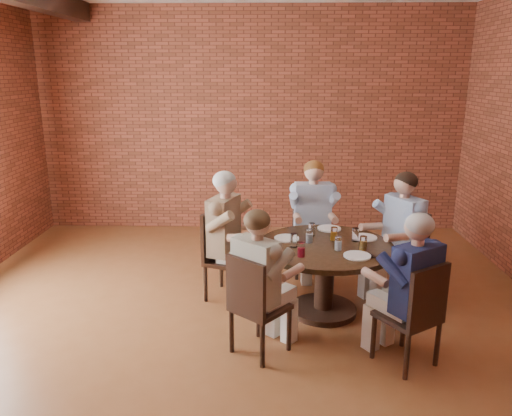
{
  "coord_description": "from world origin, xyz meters",
  "views": [
    {
      "loc": [
        0.26,
        -4.24,
        2.44
      ],
      "look_at": [
        0.14,
        1.0,
        1.0
      ],
      "focal_mm": 35.0,
      "sensor_mm": 36.0,
      "label": 1
    }
  ],
  "objects_px": {
    "chair_d": "(254,303)",
    "smartphone": "(369,255)",
    "chair_e": "(416,312)",
    "chair_a": "(404,249)",
    "chair_b": "(312,230)",
    "diner_b": "(313,219)",
    "dining_table": "(325,265)",
    "diner_d": "(260,283)",
    "diner_a": "(398,236)",
    "diner_c": "(230,236)",
    "chair_c": "(222,251)",
    "diner_e": "(409,290)"
  },
  "relations": [
    {
      "from": "chair_d",
      "to": "smartphone",
      "type": "distance_m",
      "value": 1.23
    },
    {
      "from": "chair_d",
      "to": "chair_e",
      "type": "relative_size",
      "value": 0.99
    },
    {
      "from": "chair_a",
      "to": "chair_b",
      "type": "xyz_separation_m",
      "value": [
        -0.97,
        0.66,
        0.0
      ]
    },
    {
      "from": "chair_a",
      "to": "diner_b",
      "type": "bearing_deg",
      "value": -148.12
    },
    {
      "from": "dining_table",
      "to": "chair_e",
      "type": "xyz_separation_m",
      "value": [
        0.65,
        -0.99,
        -0.02
      ]
    },
    {
      "from": "diner_d",
      "to": "chair_e",
      "type": "relative_size",
      "value": 1.41
    },
    {
      "from": "dining_table",
      "to": "chair_d",
      "type": "relative_size",
      "value": 1.47
    },
    {
      "from": "chair_d",
      "to": "diner_d",
      "type": "distance_m",
      "value": 0.18
    },
    {
      "from": "diner_a",
      "to": "diner_d",
      "type": "distance_m",
      "value": 1.93
    },
    {
      "from": "diner_a",
      "to": "smartphone",
      "type": "distance_m",
      "value": 0.89
    },
    {
      "from": "chair_b",
      "to": "chair_d",
      "type": "relative_size",
      "value": 1.05
    },
    {
      "from": "chair_a",
      "to": "diner_c",
      "type": "height_order",
      "value": "diner_c"
    },
    {
      "from": "chair_c",
      "to": "chair_d",
      "type": "relative_size",
      "value": 1.05
    },
    {
      "from": "chair_b",
      "to": "chair_c",
      "type": "relative_size",
      "value": 0.99
    },
    {
      "from": "diner_a",
      "to": "diner_d",
      "type": "height_order",
      "value": "diner_a"
    },
    {
      "from": "diner_c",
      "to": "chair_e",
      "type": "height_order",
      "value": "diner_c"
    },
    {
      "from": "dining_table",
      "to": "chair_d",
      "type": "distance_m",
      "value": 1.09
    },
    {
      "from": "dining_table",
      "to": "chair_b",
      "type": "distance_m",
      "value": 1.16
    },
    {
      "from": "diner_b",
      "to": "dining_table",
      "type": "bearing_deg",
      "value": -90.0
    },
    {
      "from": "diner_b",
      "to": "smartphone",
      "type": "height_order",
      "value": "diner_b"
    },
    {
      "from": "chair_c",
      "to": "chair_d",
      "type": "distance_m",
      "value": 1.28
    },
    {
      "from": "chair_c",
      "to": "smartphone",
      "type": "relative_size",
      "value": 7.83
    },
    {
      "from": "chair_a",
      "to": "chair_e",
      "type": "relative_size",
      "value": 1.03
    },
    {
      "from": "smartphone",
      "to": "diner_e",
      "type": "bearing_deg",
      "value": -91.37
    },
    {
      "from": "chair_d",
      "to": "diner_d",
      "type": "height_order",
      "value": "diner_d"
    },
    {
      "from": "dining_table",
      "to": "chair_b",
      "type": "bearing_deg",
      "value": 91.97
    },
    {
      "from": "chair_c",
      "to": "smartphone",
      "type": "distance_m",
      "value": 1.65
    },
    {
      "from": "chair_b",
      "to": "diner_e",
      "type": "bearing_deg",
      "value": -74.73
    },
    {
      "from": "diner_c",
      "to": "diner_d",
      "type": "xyz_separation_m",
      "value": [
        0.35,
        -1.12,
        -0.05
      ]
    },
    {
      "from": "chair_b",
      "to": "smartphone",
      "type": "height_order",
      "value": "chair_b"
    },
    {
      "from": "dining_table",
      "to": "diner_a",
      "type": "relative_size",
      "value": 0.98
    },
    {
      "from": "diner_b",
      "to": "diner_e",
      "type": "xyz_separation_m",
      "value": [
        0.64,
        -1.97,
        -0.03
      ]
    },
    {
      "from": "dining_table",
      "to": "diner_c",
      "type": "bearing_deg",
      "value": 160.56
    },
    {
      "from": "chair_a",
      "to": "smartphone",
      "type": "distance_m",
      "value": 1.0
    },
    {
      "from": "diner_b",
      "to": "chair_b",
      "type": "bearing_deg",
      "value": 90.0
    },
    {
      "from": "chair_c",
      "to": "diner_d",
      "type": "distance_m",
      "value": 1.25
    },
    {
      "from": "diner_a",
      "to": "chair_c",
      "type": "xyz_separation_m",
      "value": [
        -1.94,
        -0.06,
        -0.17
      ]
    },
    {
      "from": "dining_table",
      "to": "diner_c",
      "type": "xyz_separation_m",
      "value": [
        -1.0,
        0.35,
        0.18
      ]
    },
    {
      "from": "diner_e",
      "to": "chair_a",
      "type": "bearing_deg",
      "value": -136.68
    },
    {
      "from": "dining_table",
      "to": "smartphone",
      "type": "distance_m",
      "value": 0.54
    },
    {
      "from": "smartphone",
      "to": "chair_d",
      "type": "bearing_deg",
      "value": -175.39
    },
    {
      "from": "dining_table",
      "to": "diner_d",
      "type": "distance_m",
      "value": 1.02
    },
    {
      "from": "smartphone",
      "to": "diner_a",
      "type": "bearing_deg",
      "value": 36.81
    },
    {
      "from": "smartphone",
      "to": "diner_b",
      "type": "bearing_deg",
      "value": 85.62
    },
    {
      "from": "diner_e",
      "to": "diner_d",
      "type": "bearing_deg",
      "value": -39.9
    },
    {
      "from": "chair_c",
      "to": "chair_b",
      "type": "bearing_deg",
      "value": -34.5
    },
    {
      "from": "chair_e",
      "to": "diner_e",
      "type": "distance_m",
      "value": 0.18
    },
    {
      "from": "chair_c",
      "to": "smartphone",
      "type": "height_order",
      "value": "chair_c"
    },
    {
      "from": "diner_b",
      "to": "chair_c",
      "type": "height_order",
      "value": "diner_b"
    },
    {
      "from": "chair_c",
      "to": "chair_a",
      "type": "bearing_deg",
      "value": -67.57
    }
  ]
}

